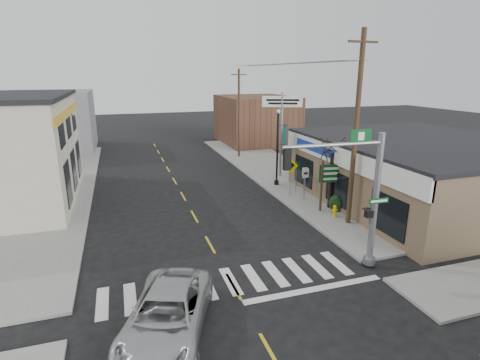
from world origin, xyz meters
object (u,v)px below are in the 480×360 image
object	(u,v)px
guide_sign	(333,179)
bare_tree	(333,143)
dance_center_sign	(282,114)
utility_pole_far	(239,113)
traffic_signal_pole	(362,188)
fire_hydrant	(335,210)
utility_pole_near	(356,129)
suv	(167,315)
lamp_post	(278,142)

from	to	relation	value
guide_sign	bare_tree	size ratio (longest dim) A/B	0.60
dance_center_sign	bare_tree	xyz separation A→B (m)	(-0.14, -7.90, -0.97)
utility_pole_far	bare_tree	bearing A→B (deg)	-80.12
guide_sign	utility_pole_far	bearing A→B (deg)	102.77
traffic_signal_pole	fire_hydrant	xyz separation A→B (m)	(2.32, 5.45, -3.20)
fire_hydrant	dance_center_sign	xyz separation A→B (m)	(0.66, 9.40, 4.68)
bare_tree	utility_pole_near	bearing A→B (deg)	-96.50
utility_pole_near	guide_sign	bearing A→B (deg)	81.39
utility_pole_far	dance_center_sign	bearing A→B (deg)	-76.23
suv	dance_center_sign	size ratio (longest dim) A/B	0.79
lamp_post	utility_pole_far	bearing A→B (deg)	73.73
bare_tree	utility_pole_far	distance (m)	15.99
suv	fire_hydrant	size ratio (longest dim) A/B	7.61
lamp_post	utility_pole_far	distance (m)	10.42
suv	guide_sign	distance (m)	13.92
fire_hydrant	lamp_post	distance (m)	7.69
guide_sign	dance_center_sign	xyz separation A→B (m)	(0.27, 8.33, 3.06)
guide_sign	bare_tree	bearing A→B (deg)	83.79
guide_sign	bare_tree	xyz separation A→B (m)	(0.13, 0.42, 2.10)
suv	guide_sign	bearing A→B (deg)	57.54
lamp_post	dance_center_sign	size ratio (longest dim) A/B	0.84
traffic_signal_pole	bare_tree	world-z (taller)	traffic_signal_pole
guide_sign	utility_pole_far	distance (m)	16.58
suv	utility_pole_near	xyz separation A→B (m)	(10.92, 6.18, 4.68)
suv	traffic_signal_pole	xyz separation A→B (m)	(8.37, 1.78, 2.98)
lamp_post	dance_center_sign	distance (m)	3.17
traffic_signal_pole	utility_pole_near	bearing A→B (deg)	62.29
suv	dance_center_sign	xyz separation A→B (m)	(11.35, 16.63, 4.45)
suv	lamp_post	xyz separation A→B (m)	(10.10, 14.34, 2.65)
lamp_post	fire_hydrant	bearing A→B (deg)	-100.01
fire_hydrant	utility_pole_far	size ratio (longest dim) A/B	0.08
fire_hydrant	utility_pole_near	bearing A→B (deg)	-77.58
guide_sign	lamp_post	bearing A→B (deg)	109.55
bare_tree	utility_pole_near	distance (m)	2.83
guide_sign	fire_hydrant	distance (m)	1.98
utility_pole_near	utility_pole_far	world-z (taller)	utility_pole_near
dance_center_sign	utility_pole_far	bearing A→B (deg)	118.92
suv	utility_pole_near	bearing A→B (deg)	50.23
lamp_post	utility_pole_near	xyz separation A→B (m)	(0.82, -8.16, 2.03)
bare_tree	suv	bearing A→B (deg)	-142.10
bare_tree	utility_pole_far	world-z (taller)	utility_pole_far
guide_sign	dance_center_sign	size ratio (longest dim) A/B	0.46
lamp_post	bare_tree	bearing A→B (deg)	-93.57
fire_hydrant	bare_tree	size ratio (longest dim) A/B	0.13
utility_pole_near	utility_pole_far	xyz separation A→B (m)	(-0.54, 18.51, -0.91)
fire_hydrant	bare_tree	xyz separation A→B (m)	(0.52, 1.49, 3.71)
traffic_signal_pole	lamp_post	bearing A→B (deg)	84.53
fire_hydrant	dance_center_sign	world-z (taller)	dance_center_sign
utility_pole_far	fire_hydrant	bearing A→B (deg)	-82.08
bare_tree	utility_pole_far	xyz separation A→B (m)	(-0.83, 15.97, 0.29)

